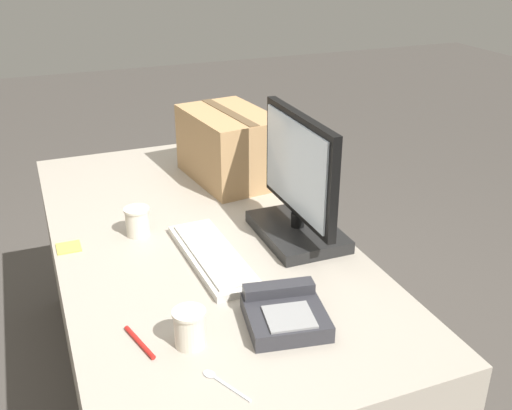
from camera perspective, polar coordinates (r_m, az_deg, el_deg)
name	(u,v)px	position (r m, az deg, el deg)	size (l,w,h in m)	color
ground_plane	(203,399)	(2.42, -5.06, -17.91)	(12.00, 12.00, 0.00)	#47423D
office_desk	(199,322)	(2.19, -5.41, -11.01)	(1.80, 0.90, 0.72)	#A89E8E
monitor	(298,192)	(1.90, 4.03, 1.23)	(0.46, 0.23, 0.41)	black
keyboard	(212,256)	(1.84, -4.24, -4.87)	(0.46, 0.16, 0.03)	beige
desk_phone	(285,313)	(1.56, 2.76, -10.27)	(0.23, 0.23, 0.07)	#2D2D33
paper_cup_left	(137,221)	(2.00, -11.22, -1.54)	(0.08, 0.08, 0.10)	beige
paper_cup_right	(190,328)	(1.48, -6.33, -11.54)	(0.08, 0.08, 0.10)	beige
spoon	(219,380)	(1.40, -3.52, -16.34)	(0.14, 0.08, 0.00)	silver
cardboard_box	(229,146)	(2.38, -2.55, 5.64)	(0.46, 0.33, 0.28)	tan
pen_marker	(140,342)	(1.52, -11.03, -12.70)	(0.14, 0.05, 0.01)	red
sticky_note_pad	(69,247)	(1.99, -17.40, -3.88)	(0.07, 0.07, 0.01)	#E5DB4C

